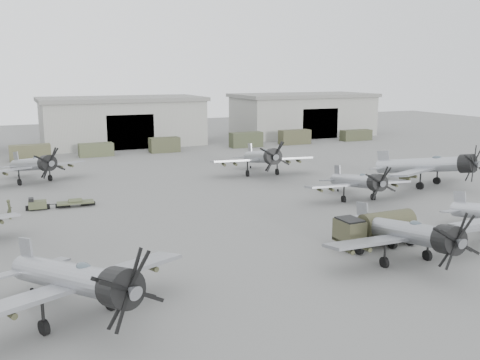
% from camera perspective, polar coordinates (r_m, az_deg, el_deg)
% --- Properties ---
extents(ground, '(220.00, 220.00, 0.00)m').
position_cam_1_polar(ground, '(43.17, 4.60, -6.37)').
color(ground, slate).
rests_on(ground, ground).
extents(hangar_center, '(29.00, 14.80, 8.70)m').
position_cam_1_polar(hangar_center, '(100.40, -12.45, 6.17)').
color(hangar_center, gray).
rests_on(hangar_center, ground).
extents(hangar_right, '(29.00, 14.80, 8.70)m').
position_cam_1_polar(hangar_right, '(114.09, 6.73, 6.97)').
color(hangar_right, gray).
rests_on(hangar_right, ground).
extents(support_truck_2, '(5.90, 2.20, 2.38)m').
position_cam_1_polar(support_truck_2, '(86.99, -21.49, 2.74)').
color(support_truck_2, '#48482F').
rests_on(support_truck_2, ground).
extents(support_truck_3, '(5.32, 2.20, 2.08)m').
position_cam_1_polar(support_truck_3, '(87.90, -15.11, 3.13)').
color(support_truck_3, '#444930').
rests_on(support_truck_3, ground).
extents(support_truck_4, '(4.96, 2.20, 2.45)m').
position_cam_1_polar(support_truck_4, '(90.21, -8.06, 3.74)').
color(support_truck_4, '#3C3E28').
rests_on(support_truck_4, ground).
extents(support_truck_5, '(5.81, 2.20, 2.64)m').
position_cam_1_polar(support_truck_5, '(95.29, 0.65, 4.32)').
color(support_truck_5, '#383D28').
rests_on(support_truck_5, ground).
extents(support_truck_6, '(5.86, 2.20, 2.63)m').
position_cam_1_polar(support_truck_6, '(99.76, 5.85, 4.58)').
color(support_truck_6, '#3F3F29').
rests_on(support_truck_6, ground).
extents(support_truck_7, '(6.23, 2.20, 2.04)m').
position_cam_1_polar(support_truck_7, '(107.20, 12.27, 4.70)').
color(support_truck_7, '#393C27').
rests_on(support_truck_7, ground).
extents(aircraft_near_0, '(12.96, 11.73, 5.28)m').
position_cam_1_polar(aircraft_near_0, '(29.97, -16.88, -10.17)').
color(aircraft_near_0, gray).
rests_on(aircraft_near_0, ground).
extents(aircraft_near_1, '(12.27, 11.04, 4.92)m').
position_cam_1_polar(aircraft_near_1, '(38.87, 17.59, -5.46)').
color(aircraft_near_1, gray).
rests_on(aircraft_near_1, ground).
extents(aircraft_mid_2, '(11.42, 10.28, 4.54)m').
position_cam_1_polar(aircraft_mid_2, '(56.42, 12.66, -0.19)').
color(aircraft_mid_2, gray).
rests_on(aircraft_mid_2, ground).
extents(aircraft_mid_3, '(13.79, 12.45, 5.57)m').
position_cam_1_polar(aircraft_mid_3, '(65.84, 19.71, 1.48)').
color(aircraft_mid_3, '#989BA1').
rests_on(aircraft_mid_3, ground).
extents(aircraft_far_0, '(12.37, 11.16, 4.98)m').
position_cam_1_polar(aircraft_far_0, '(68.65, -21.08, 1.54)').
color(aircraft_far_0, gray).
rests_on(aircraft_far_0, ground).
extents(aircraft_far_1, '(13.42, 12.08, 5.33)m').
position_cam_1_polar(aircraft_far_1, '(68.70, 2.45, 2.44)').
color(aircraft_far_1, '#94989D').
rests_on(aircraft_far_1, ground).
extents(fuel_tanker, '(6.83, 3.19, 2.62)m').
position_cam_1_polar(fuel_tanker, '(42.51, 14.33, -4.87)').
color(fuel_tanker, '#393825').
rests_on(fuel_tanker, ground).
extents(tug_trailer, '(6.18, 1.46, 1.24)m').
position_cam_1_polar(tug_trailer, '(55.66, -19.40, -2.41)').
color(tug_trailer, '#41462E').
rests_on(tug_trailer, ground).
extents(ground_crew, '(0.55, 0.73, 1.83)m').
position_cam_1_polar(ground_crew, '(53.06, -23.38, -2.88)').
color(ground_crew, '#3A3E29').
rests_on(ground_crew, ground).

